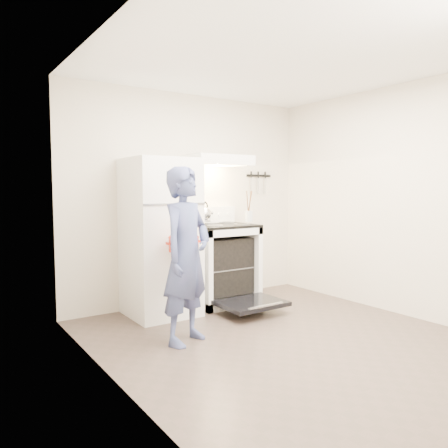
# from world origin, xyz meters

# --- Properties ---
(floor) EXTENTS (3.60, 3.60, 0.00)m
(floor) POSITION_xyz_m (0.00, 0.00, 0.00)
(floor) COLOR #4A3B34
(floor) RESTS_ON ground
(back_wall) EXTENTS (3.20, 0.02, 2.50)m
(back_wall) POSITION_xyz_m (0.00, 1.80, 1.25)
(back_wall) COLOR beige
(back_wall) RESTS_ON ground
(refrigerator) EXTENTS (0.70, 0.70, 1.70)m
(refrigerator) POSITION_xyz_m (-0.58, 1.45, 0.85)
(refrigerator) COLOR white
(refrigerator) RESTS_ON floor
(stove_body) EXTENTS (0.76, 0.65, 0.92)m
(stove_body) POSITION_xyz_m (0.23, 1.48, 0.46)
(stove_body) COLOR white
(stove_body) RESTS_ON floor
(cooktop) EXTENTS (0.76, 0.65, 0.03)m
(cooktop) POSITION_xyz_m (0.23, 1.48, 0.94)
(cooktop) COLOR black
(cooktop) RESTS_ON stove_body
(backsplash) EXTENTS (0.76, 0.07, 0.20)m
(backsplash) POSITION_xyz_m (0.23, 1.76, 1.05)
(backsplash) COLOR white
(backsplash) RESTS_ON cooktop
(oven_door) EXTENTS (0.70, 0.54, 0.04)m
(oven_door) POSITION_xyz_m (0.23, 0.88, 0.12)
(oven_door) COLOR black
(oven_door) RESTS_ON floor
(oven_rack) EXTENTS (0.60, 0.52, 0.01)m
(oven_rack) POSITION_xyz_m (0.23, 1.48, 0.44)
(oven_rack) COLOR slate
(oven_rack) RESTS_ON stove_body
(range_hood) EXTENTS (0.76, 0.50, 0.12)m
(range_hood) POSITION_xyz_m (0.23, 1.55, 1.71)
(range_hood) COLOR white
(range_hood) RESTS_ON back_wall
(knife_strip) EXTENTS (0.40, 0.02, 0.03)m
(knife_strip) POSITION_xyz_m (1.05, 1.79, 1.55)
(knife_strip) COLOR black
(knife_strip) RESTS_ON back_wall
(pizza_stone) EXTENTS (0.34, 0.34, 0.02)m
(pizza_stone) POSITION_xyz_m (0.17, 1.53, 0.45)
(pizza_stone) COLOR #8C6F51
(pizza_stone) RESTS_ON oven_rack
(tea_kettle) EXTENTS (0.23, 0.19, 0.28)m
(tea_kettle) POSITION_xyz_m (0.07, 1.61, 1.09)
(tea_kettle) COLOR #B7B7BC
(tea_kettle) RESTS_ON cooktop
(utensil_jar) EXTENTS (0.10, 0.10, 0.13)m
(utensil_jar) POSITION_xyz_m (0.55, 1.35, 1.05)
(utensil_jar) COLOR silver
(utensil_jar) RESTS_ON cooktop
(person) EXTENTS (0.68, 0.59, 1.57)m
(person) POSITION_xyz_m (-0.77, 0.53, 0.78)
(person) COLOR navy
(person) RESTS_ON floor
(dutch_oven) EXTENTS (0.37, 0.30, 0.24)m
(dutch_oven) POSITION_xyz_m (-0.59, 0.92, 0.83)
(dutch_oven) COLOR #B81F0B
(dutch_oven) RESTS_ON person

